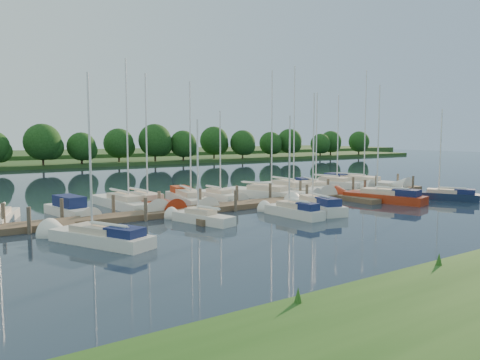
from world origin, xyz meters
TOP-DOWN VIEW (x-y plane):
  - ground at (0.00, 0.00)m, footprint 260.00×260.00m
  - dock at (0.00, 7.31)m, footprint 40.00×6.00m
  - mooring_pilings at (0.00, 8.43)m, footprint 38.24×2.84m
  - far_shore at (0.00, 75.00)m, footprint 180.00×30.00m
  - distant_hill at (0.00, 100.00)m, footprint 220.00×40.00m
  - treeline at (0.66, 61.69)m, footprint 147.77×8.87m
  - motorboat at (-14.38, 11.64)m, footprint 2.54×5.89m
  - sailboat_n_2 at (-9.79, 12.73)m, footprint 3.02×9.54m
  - sailboat_n_3 at (-8.41, 12.31)m, footprint 2.79×8.58m
  - sailboat_n_4 at (-4.66, 12.09)m, footprint 3.01×8.25m
  - sailboat_n_5 at (-1.24, 12.90)m, footprint 1.85×6.36m
  - sailboat_n_6 at (3.00, 11.10)m, footprint 4.82×9.28m
  - sailboat_n_7 at (6.85, 12.43)m, footprint 2.72×10.05m
  - sailboat_n_8 at (10.39, 13.04)m, footprint 3.91×8.19m
  - sailboat_n_9 at (14.44, 14.05)m, footprint 3.93×8.17m
  - sailboat_n_10 at (17.34, 13.02)m, footprint 4.14×10.59m
  - sailboat_s_0 at (-15.47, 2.11)m, footprint 4.30×7.14m
  - sailboat_s_1 at (-8.04, 4.16)m, footprint 2.55×5.39m
  - sailboat_s_2 at (-1.52, 2.56)m, footprint 1.63×5.65m
  - sailboat_s_3 at (1.46, 3.42)m, footprint 3.12×7.18m
  - sailboat_s_4 at (9.55, 3.79)m, footprint 3.63×8.13m
  - sailboat_s_5 at (15.18, 1.59)m, footprint 4.00×6.25m

SIDE VIEW (x-z plane):
  - ground at x=0.00m, z-range 0.00..0.00m
  - dock at x=0.00m, z-range 0.00..0.40m
  - sailboat_n_5 at x=-1.24m, z-range -3.80..4.34m
  - sailboat_n_2 at x=-9.79m, z-range -5.70..6.24m
  - sailboat_s_1 at x=-8.04m, z-range -3.26..3.80m
  - sailboat_n_9 at x=14.44m, z-range -4.94..5.49m
  - sailboat_n_6 at x=3.00m, z-range -5.64..6.20m
  - sailboat_n_3 at x=-8.41m, z-range -5.17..5.72m
  - sailboat_n_7 at x=6.85m, z-range -6.09..6.65m
  - far_shore at x=0.00m, z-range 0.00..0.60m
  - sailboat_s_5 at x=15.18m, z-range -3.85..4.47m
  - sailboat_s_0 at x=-15.47m, z-range -4.35..4.97m
  - sailboat_n_8 at x=10.39m, z-range -4.85..5.48m
  - sailboat_s_2 at x=-1.52m, z-range -3.40..4.05m
  - sailboat_n_10 at x=17.34m, z-range -6.27..6.93m
  - sailboat_s_4 at x=9.55m, z-range -4.85..5.50m
  - sailboat_n_4 at x=-4.66m, z-range -4.90..5.56m
  - sailboat_s_3 at x=1.46m, z-range -4.30..4.97m
  - motorboat at x=-14.38m, z-range -0.53..1.26m
  - mooring_pilings at x=0.00m, z-range -0.40..1.60m
  - distant_hill at x=0.00m, z-range 0.00..1.40m
  - treeline at x=0.66m, z-range 0.11..8.40m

